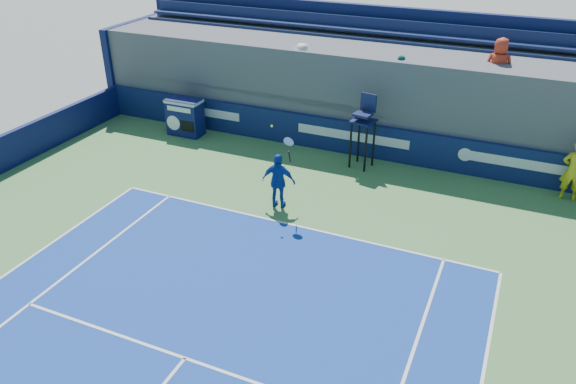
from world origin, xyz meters
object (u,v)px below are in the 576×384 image
at_px(match_clock, 185,116).
at_px(tennis_player, 279,181).
at_px(ball_person, 573,171).
at_px(umpire_chair, 364,124).

relative_size(match_clock, tennis_player, 0.54).
distance_m(ball_person, umpire_chair, 6.37).
bearing_deg(match_clock, tennis_player, -33.22).
height_order(umpire_chair, tennis_player, tennis_player).
bearing_deg(ball_person, match_clock, -0.82).
relative_size(ball_person, umpire_chair, 0.76).
height_order(ball_person, umpire_chair, umpire_chair).
bearing_deg(tennis_player, umpire_chair, 68.85).
relative_size(ball_person, tennis_player, 0.73).
height_order(match_clock, umpire_chair, umpire_chair).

